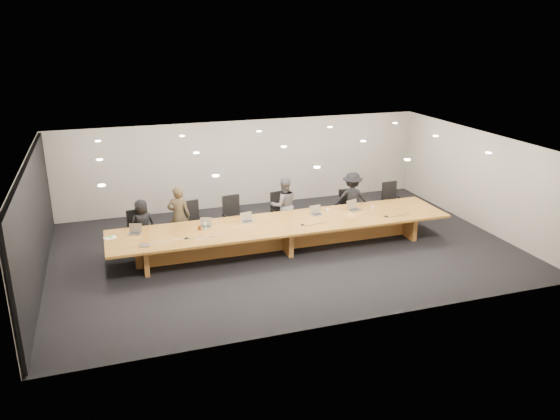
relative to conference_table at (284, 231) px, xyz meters
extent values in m
plane|color=black|center=(0.00, 0.00, -0.52)|extent=(12.00, 12.00, 0.00)
cube|color=beige|center=(0.00, 4.00, 0.88)|extent=(12.00, 0.02, 2.80)
cube|color=black|center=(-5.94, 0.00, 0.85)|extent=(0.08, 7.84, 2.74)
cube|color=brown|center=(0.00, 0.00, 0.20)|extent=(9.00, 1.80, 0.06)
cube|color=brown|center=(0.00, 0.00, -0.18)|extent=(7.65, 0.15, 0.69)
cube|color=brown|center=(-3.60, 0.00, -0.18)|extent=(0.12, 1.26, 0.69)
cube|color=brown|center=(0.00, 0.00, -0.18)|extent=(0.12, 1.26, 0.69)
cube|color=brown|center=(3.60, 0.00, -0.18)|extent=(0.12, 1.26, 0.69)
imported|color=black|center=(-3.51, 1.18, 0.16)|extent=(0.76, 0.61, 1.37)
imported|color=#372E1E|center=(-2.55, 1.18, 0.30)|extent=(0.68, 0.53, 1.64)
imported|color=#515153|center=(0.42, 1.21, 0.28)|extent=(0.81, 0.65, 1.61)
imported|color=black|center=(2.52, 1.16, 0.28)|extent=(1.18, 0.91, 1.61)
cylinder|color=silver|center=(-2.06, 0.09, 0.33)|extent=(0.08, 0.08, 0.21)
cylinder|color=brown|center=(-2.18, 0.18, 0.29)|extent=(0.11, 0.11, 0.11)
cone|color=silver|center=(1.42, 0.42, 0.28)|extent=(0.11, 0.11, 0.10)
cone|color=silver|center=(2.73, 0.25, 0.28)|extent=(0.09, 0.09, 0.10)
cube|color=silver|center=(-4.35, 0.28, 0.24)|extent=(0.34, 0.30, 0.02)
cube|color=#66BF33|center=(-4.37, 0.30, 0.26)|extent=(0.14, 0.08, 0.02)
cube|color=#A0A0A4|center=(-3.60, -0.50, 0.25)|extent=(0.26, 0.22, 0.03)
cone|color=black|center=(-2.60, -0.33, 0.25)|extent=(0.16, 0.16, 0.03)
cone|color=black|center=(0.41, -0.33, 0.24)|extent=(0.14, 0.14, 0.03)
cone|color=black|center=(2.78, -0.44, 0.25)|extent=(0.16, 0.16, 0.03)
camera|label=1|loc=(-4.33, -12.69, 5.12)|focal=35.00mm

